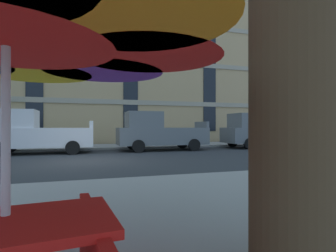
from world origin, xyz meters
name	(u,v)px	position (x,y,z in m)	size (l,w,h in m)	color
ground_plane	(85,161)	(0.00, 0.00, 0.00)	(120.00, 120.00, 0.00)	#2D3033
sidewalk_far	(85,147)	(0.00, 6.80, 0.06)	(56.00, 3.60, 0.12)	gray
apartment_building	(85,38)	(0.00, 14.99, 9.60)	(39.45, 12.08, 19.20)	tan
pickup_white	(35,133)	(-2.41, 3.70, 1.03)	(5.10, 2.12, 2.20)	silver
pickup_gray	(158,133)	(4.01, 3.70, 1.03)	(5.10, 2.12, 2.20)	slate
pickup_gray_midblock	(258,132)	(10.76, 3.70, 1.03)	(5.10, 2.12, 2.20)	slate
patio_umbrella	(6,15)	(-0.55, -9.00, 2.13)	(3.15, 3.15, 2.41)	silver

